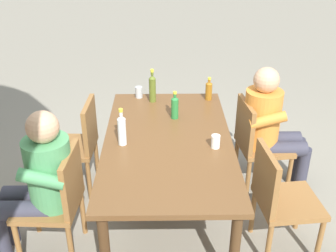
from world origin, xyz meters
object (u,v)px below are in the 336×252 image
at_px(bottle_amber, 209,90).
at_px(cup_steel, 139,92).
at_px(chair_far_right, 78,142).
at_px(cup_white, 216,142).
at_px(person_in_white_shirt, 270,124).
at_px(dining_table, 168,148).
at_px(chair_far_left, 58,198).
at_px(bottle_green, 175,107).
at_px(bottle_olive, 152,88).
at_px(person_in_plaid_shirt, 40,179).
at_px(bottle_clear, 122,129).
at_px(chair_near_left, 279,196).
at_px(chair_near_right, 256,141).

height_order(bottle_amber, cup_steel, bottle_amber).
bearing_deg(chair_far_right, cup_white, -114.52).
relative_size(person_in_white_shirt, cup_white, 11.53).
relative_size(dining_table, cup_white, 17.61).
xyz_separation_m(chair_far_left, bottle_green, (0.79, -0.86, 0.35)).
relative_size(bottle_olive, cup_white, 3.10).
height_order(person_in_plaid_shirt, cup_steel, person_in_plaid_shirt).
distance_m(bottle_olive, bottle_green, 0.40).
distance_m(chair_far_left, bottle_clear, 0.68).
relative_size(chair_far_right, cup_steel, 8.09).
height_order(chair_far_right, bottle_clear, bottle_clear).
height_order(chair_far_left, person_in_plaid_shirt, person_in_plaid_shirt).
relative_size(dining_table, bottle_olive, 5.69).
height_order(bottle_amber, bottle_clear, bottle_clear).
bearing_deg(bottle_amber, bottle_green, 139.44).
height_order(dining_table, bottle_amber, bottle_amber).
xyz_separation_m(person_in_white_shirt, cup_white, (-0.53, 0.55, 0.13)).
relative_size(person_in_white_shirt, person_in_plaid_shirt, 1.00).
xyz_separation_m(dining_table, chair_near_left, (-0.41, -0.80, -0.17)).
bearing_deg(person_in_plaid_shirt, bottle_olive, -34.40).
bearing_deg(chair_far_right, dining_table, -116.70).
xyz_separation_m(dining_table, person_in_white_shirt, (0.41, -0.91, -0.00)).
bearing_deg(bottle_amber, bottle_clear, 138.01).
height_order(chair_near_left, bottle_clear, bottle_clear).
distance_m(chair_near_right, cup_steel, 1.18).
bearing_deg(bottle_amber, chair_near_left, -160.99).
distance_m(chair_near_right, bottle_clear, 1.29).
distance_m(chair_near_left, person_in_plaid_shirt, 1.72).
relative_size(chair_near_right, person_in_plaid_shirt, 0.74).
bearing_deg(cup_white, person_in_white_shirt, -46.18).
bearing_deg(cup_steel, chair_near_left, -139.16).
height_order(chair_near_left, bottle_green, bottle_green).
xyz_separation_m(chair_far_right, bottle_amber, (0.36, -1.19, 0.34)).
distance_m(person_in_plaid_shirt, bottle_olive, 1.39).
height_order(dining_table, bottle_green, bottle_green).
bearing_deg(cup_white, chair_far_right, 65.48).
distance_m(chair_far_right, bottle_clear, 0.75).
distance_m(chair_near_right, cup_white, 0.75).
height_order(bottle_clear, cup_steel, bottle_clear).
bearing_deg(cup_white, chair_far_left, 103.85).
bearing_deg(chair_near_right, chair_far_right, 89.77).
distance_m(bottle_green, cup_steel, 0.55).
bearing_deg(chair_near_right, person_in_plaid_shirt, 115.12).
xyz_separation_m(chair_near_left, bottle_clear, (0.35, 1.15, 0.38)).
distance_m(chair_far_right, bottle_olive, 0.83).
bearing_deg(chair_near_right, person_in_white_shirt, -85.14).
xyz_separation_m(chair_near_right, chair_near_left, (-0.81, 0.00, 0.00)).
bearing_deg(chair_far_left, dining_table, -62.85).
distance_m(chair_far_right, person_in_white_shirt, 1.72).
xyz_separation_m(bottle_olive, cup_steel, (0.09, 0.13, -0.08)).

